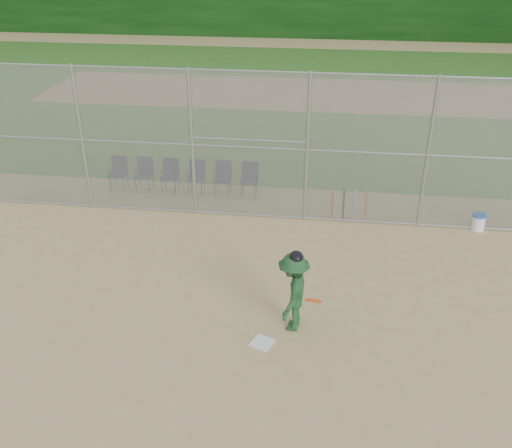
# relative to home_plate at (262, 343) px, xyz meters

# --- Properties ---
(ground) EXTENTS (100.00, 100.00, 0.00)m
(ground) POSITION_rel_home_plate_xyz_m (-0.47, 0.26, -0.01)
(ground) COLOR tan
(ground) RESTS_ON ground
(grass_strip) EXTENTS (100.00, 100.00, 0.00)m
(grass_strip) POSITION_rel_home_plate_xyz_m (-0.47, 18.26, -0.00)
(grass_strip) COLOR #2C5D1C
(grass_strip) RESTS_ON ground
(dirt_patch_far) EXTENTS (24.00, 24.00, 0.00)m
(dirt_patch_far) POSITION_rel_home_plate_xyz_m (-0.47, 18.26, -0.00)
(dirt_patch_far) COLOR tan
(dirt_patch_far) RESTS_ON ground
(backstop_fence) EXTENTS (16.09, 0.09, 4.00)m
(backstop_fence) POSITION_rel_home_plate_xyz_m (-0.47, 5.26, 2.06)
(backstop_fence) COLOR gray
(backstop_fence) RESTS_ON ground
(home_plate) EXTENTS (0.51, 0.51, 0.02)m
(home_plate) POSITION_rel_home_plate_xyz_m (0.00, 0.00, 0.00)
(home_plate) COLOR white
(home_plate) RESTS_ON ground
(batter_at_plate) EXTENTS (0.95, 1.33, 1.74)m
(batter_at_plate) POSITION_rel_home_plate_xyz_m (0.53, 0.57, 0.83)
(batter_at_plate) COLOR #1C4722
(batter_at_plate) RESTS_ON ground
(water_cooler) EXTENTS (0.35, 0.35, 0.44)m
(water_cooler) POSITION_rel_home_plate_xyz_m (5.06, 5.26, 0.21)
(water_cooler) COLOR white
(water_cooler) RESTS_ON ground
(spare_bats) EXTENTS (0.96, 0.39, 0.83)m
(spare_bats) POSITION_rel_home_plate_xyz_m (1.71, 5.46, 0.40)
(spare_bats) COLOR #D84C14
(spare_bats) RESTS_ON ground
(chair_0) EXTENTS (0.54, 0.52, 0.96)m
(chair_0) POSITION_rel_home_plate_xyz_m (-5.14, 6.64, 0.47)
(chair_0) COLOR #0E0E35
(chair_0) RESTS_ON ground
(chair_1) EXTENTS (0.54, 0.52, 0.96)m
(chair_1) POSITION_rel_home_plate_xyz_m (-4.35, 6.64, 0.47)
(chair_1) COLOR #0E0E35
(chair_1) RESTS_ON ground
(chair_2) EXTENTS (0.54, 0.52, 0.96)m
(chair_2) POSITION_rel_home_plate_xyz_m (-3.55, 6.64, 0.47)
(chair_2) COLOR #0E0E35
(chair_2) RESTS_ON ground
(chair_3) EXTENTS (0.54, 0.52, 0.96)m
(chair_3) POSITION_rel_home_plate_xyz_m (-2.76, 6.64, 0.47)
(chair_3) COLOR #0E0E35
(chair_3) RESTS_ON ground
(chair_4) EXTENTS (0.54, 0.52, 0.96)m
(chair_4) POSITION_rel_home_plate_xyz_m (-1.96, 6.64, 0.47)
(chair_4) COLOR #0E0E35
(chair_4) RESTS_ON ground
(chair_5) EXTENTS (0.54, 0.52, 0.96)m
(chair_5) POSITION_rel_home_plate_xyz_m (-1.17, 6.64, 0.47)
(chair_5) COLOR #0E0E35
(chair_5) RESTS_ON ground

